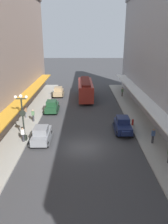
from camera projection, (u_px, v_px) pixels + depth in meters
ground_plane at (84, 147)px, 22.18m from camera, size 200.00×200.00×0.00m
sidewalk_left at (12, 147)px, 22.18m from camera, size 3.00×60.00×0.15m
sidewalk_right at (156, 147)px, 22.13m from camera, size 3.00×60.00×0.15m
parked_car_0 at (53, 106)px, 32.41m from camera, size 2.20×4.28×1.84m
parked_car_1 at (124, 125)px, 25.51m from camera, size 2.19×4.28×1.84m
parked_car_2 at (42, 134)px, 23.07m from camera, size 2.18×4.27×1.84m
parked_car_3 at (59, 91)px, 41.13m from camera, size 2.26×4.30×1.84m
streetcar at (86, 89)px, 39.08m from camera, size 2.73×9.66×3.46m
lamp_post_with_clock at (23, 116)px, 22.59m from camera, size 1.42×0.44×5.16m
fire_hydrant at (133, 122)px, 27.33m from camera, size 0.24×0.24×0.82m
pedestrian_0 at (154, 136)px, 22.51m from camera, size 0.36×0.24×1.64m
pedestrian_2 at (123, 92)px, 40.43m from camera, size 0.36×0.28×1.67m
pedestrian_3 at (34, 115)px, 28.47m from camera, size 0.36×0.24×1.64m
pedestrian_4 at (24, 134)px, 22.88m from camera, size 0.36×0.28×1.67m
pedestrian_5 at (26, 112)px, 29.78m from camera, size 0.36×0.24×1.64m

